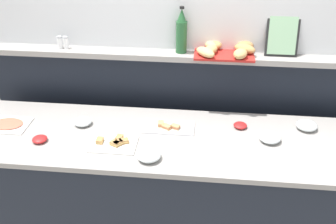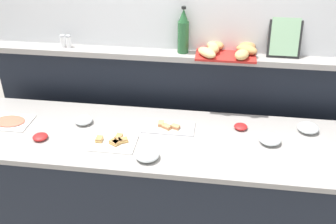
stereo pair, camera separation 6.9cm
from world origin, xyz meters
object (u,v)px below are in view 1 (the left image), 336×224
at_px(glass_bowl_extra, 149,155).
at_px(condiment_bowl_teal, 40,139).
at_px(glass_bowl_medium, 270,138).
at_px(condiment_bowl_dark, 240,125).
at_px(salt_shaker, 60,42).
at_px(cold_cuts_platter, 8,125).
at_px(glass_bowl_large, 83,122).
at_px(glass_bowl_small, 307,126).
at_px(wine_bottle_green, 181,32).
at_px(sandwich_platter_rear, 114,143).
at_px(bread_basket, 226,50).
at_px(pepper_shaker, 66,43).
at_px(framed_picture, 283,34).
at_px(sandwich_platter_side, 168,127).

distance_m(glass_bowl_extra, condiment_bowl_teal, 0.71).
relative_size(glass_bowl_medium, condiment_bowl_dark, 1.53).
height_order(condiment_bowl_teal, salt_shaker, salt_shaker).
bearing_deg(cold_cuts_platter, glass_bowl_large, 7.52).
height_order(glass_bowl_small, wine_bottle_green, wine_bottle_green).
xyz_separation_m(glass_bowl_medium, salt_shaker, (-1.45, 0.43, 0.41)).
relative_size(sandwich_platter_rear, condiment_bowl_teal, 3.03).
relative_size(glass_bowl_small, bread_basket, 0.32).
bearing_deg(glass_bowl_small, cold_cuts_platter, -175.15).
bearing_deg(cold_cuts_platter, condiment_bowl_dark, 5.18).
relative_size(glass_bowl_medium, glass_bowl_small, 1.00).
bearing_deg(bread_basket, condiment_bowl_dark, -67.26).
relative_size(glass_bowl_medium, pepper_shaker, 1.56).
height_order(condiment_bowl_dark, bread_basket, bread_basket).
height_order(condiment_bowl_dark, pepper_shaker, pepper_shaker).
relative_size(condiment_bowl_teal, wine_bottle_green, 0.30).
bearing_deg(glass_bowl_medium, condiment_bowl_dark, 141.39).
bearing_deg(condiment_bowl_teal, cold_cuts_platter, 151.61).
height_order(wine_bottle_green, framed_picture, wine_bottle_green).
bearing_deg(sandwich_platter_rear, pepper_shaker, 127.72).
relative_size(sandwich_platter_rear, salt_shaker, 3.29).
bearing_deg(glass_bowl_small, sandwich_platter_side, -174.63).
xyz_separation_m(condiment_bowl_teal, pepper_shaker, (0.03, 0.59, 0.42)).
distance_m(glass_bowl_large, pepper_shaker, 0.58).
distance_m(sandwich_platter_rear, condiment_bowl_teal, 0.47).
relative_size(glass_bowl_large, wine_bottle_green, 0.38).
bearing_deg(glass_bowl_medium, glass_bowl_small, 32.99).
xyz_separation_m(glass_bowl_medium, condiment_bowl_teal, (-1.43, -0.15, -0.01)).
bearing_deg(pepper_shaker, bread_basket, -0.18).
xyz_separation_m(wine_bottle_green, framed_picture, (0.67, 0.02, 0.00)).
height_order(condiment_bowl_teal, wine_bottle_green, wine_bottle_green).
bearing_deg(condiment_bowl_teal, glass_bowl_large, 46.07).
xyz_separation_m(glass_bowl_large, glass_bowl_extra, (0.49, -0.33, 0.00)).
height_order(glass_bowl_medium, condiment_bowl_dark, glass_bowl_medium).
bearing_deg(salt_shaker, cold_cuts_platter, -121.96).
xyz_separation_m(glass_bowl_large, pepper_shaker, (-0.18, 0.37, 0.42)).
bearing_deg(glass_bowl_medium, framed_picture, 81.32).
xyz_separation_m(glass_bowl_small, salt_shaker, (-1.71, 0.26, 0.41)).
bearing_deg(framed_picture, pepper_shaker, -178.51).
bearing_deg(glass_bowl_large, sandwich_platter_side, 1.67).
bearing_deg(pepper_shaker, condiment_bowl_teal, -92.75).
relative_size(glass_bowl_large, glass_bowl_extra, 0.83).
xyz_separation_m(glass_bowl_medium, wine_bottle_green, (-0.60, 0.44, 0.51)).
xyz_separation_m(sandwich_platter_rear, bread_basket, (0.67, 0.57, 0.42)).
distance_m(sandwich_platter_rear, glass_bowl_medium, 0.97).
xyz_separation_m(sandwich_platter_side, glass_bowl_large, (-0.57, -0.02, 0.01)).
height_order(cold_cuts_platter, wine_bottle_green, wine_bottle_green).
xyz_separation_m(glass_bowl_extra, framed_picture, (0.80, 0.73, 0.51)).
bearing_deg(glass_bowl_extra, framed_picture, 42.49).
height_order(sandwich_platter_rear, cold_cuts_platter, sandwich_platter_rear).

